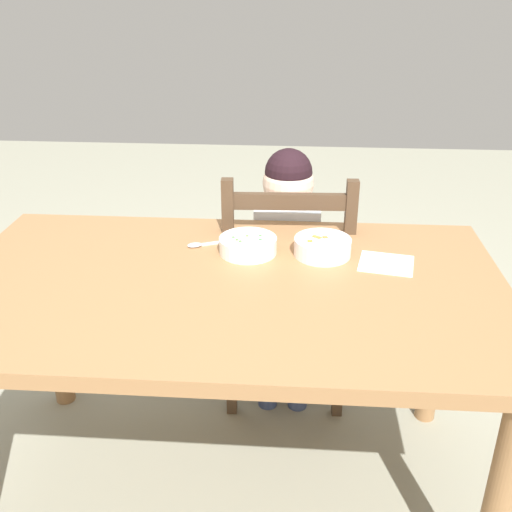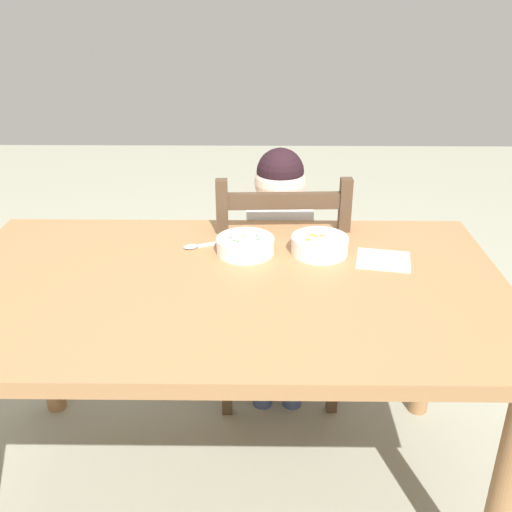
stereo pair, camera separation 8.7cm
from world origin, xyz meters
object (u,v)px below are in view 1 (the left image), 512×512
dining_chair (286,290)px  bowl_of_peas (248,245)px  dining_table (227,312)px  spoon (201,244)px  child_figure (287,243)px  bowl_of_carrots (322,246)px

dining_chair → bowl_of_peas: bearing=-110.0°
dining_table → spoon: size_ratio=11.02×
bowl_of_peas → spoon: 0.15m
child_figure → bowl_of_peas: (-0.11, -0.29, 0.12)m
dining_table → child_figure: 0.50m
bowl_of_carrots → spoon: bearing=173.9°
child_figure → bowl_of_peas: child_figure is taller
dining_table → dining_chair: dining_chair is taller
spoon → bowl_of_peas: bearing=-15.0°
bowl_of_peas → bowl_of_carrots: bearing=0.0°
bowl_of_peas → spoon: bowl_of_peas is taller
dining_table → child_figure: bearing=72.5°
child_figure → dining_table: bearing=-107.5°
bowl_of_peas → child_figure: bearing=70.0°
bowl_of_carrots → dining_table: bearing=-145.0°
dining_table → child_figure: (0.15, 0.47, -0.01)m
child_figure → dining_chair: bearing=71.2°
child_figure → bowl_of_peas: size_ratio=5.63×
child_figure → spoon: 0.37m
bowl_of_carrots → spoon: size_ratio=1.22×
child_figure → bowl_of_carrots: size_ratio=5.74×
bowl_of_peas → dining_chair: bearing=70.0°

